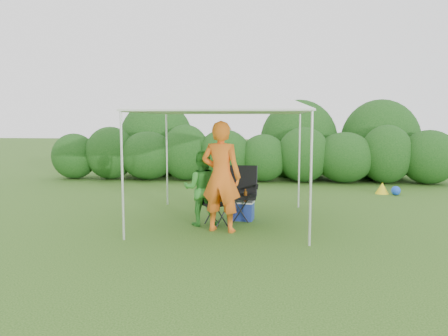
# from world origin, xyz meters

# --- Properties ---
(ground) EXTENTS (70.00, 70.00, 0.00)m
(ground) POSITION_xyz_m (0.00, 0.00, 0.00)
(ground) COLOR #3E6821
(hedge) EXTENTS (12.86, 1.53, 1.80)m
(hedge) POSITION_xyz_m (0.16, 6.00, 0.83)
(hedge) COLOR #1F4F18
(hedge) RESTS_ON ground
(canopy) EXTENTS (3.10, 3.10, 2.83)m
(canopy) POSITION_xyz_m (0.00, 0.50, 2.46)
(canopy) COLOR silver
(canopy) RESTS_ON ground
(chair_right) EXTENTS (0.66, 0.59, 1.05)m
(chair_right) POSITION_xyz_m (0.31, 0.75, 0.59)
(chair_right) COLOR black
(chair_right) RESTS_ON ground
(chair_left) EXTENTS (0.75, 0.74, 0.95)m
(chair_left) POSITION_xyz_m (-0.17, 0.22, 0.54)
(chair_left) COLOR black
(chair_left) RESTS_ON ground
(man) EXTENTS (0.79, 0.60, 1.95)m
(man) POSITION_xyz_m (0.02, -0.26, 0.97)
(man) COLOR orange
(man) RESTS_ON ground
(woman) EXTENTS (0.71, 0.58, 1.38)m
(woman) POSITION_xyz_m (-0.40, 0.14, 0.69)
(woman) COLOR #358F2F
(woman) RESTS_ON ground
(cooler) EXTENTS (0.48, 0.38, 0.37)m
(cooler) POSITION_xyz_m (0.33, 0.65, 0.19)
(cooler) COLOR navy
(cooler) RESTS_ON ground
(bottle) EXTENTS (0.07, 0.07, 0.25)m
(bottle) POSITION_xyz_m (0.39, 0.61, 0.50)
(bottle) COLOR #592D0C
(bottle) RESTS_ON cooler
(lawn_toy) EXTENTS (0.59, 0.50, 0.30)m
(lawn_toy) POSITION_xyz_m (3.89, 4.01, 0.14)
(lawn_toy) COLOR yellow
(lawn_toy) RESTS_ON ground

